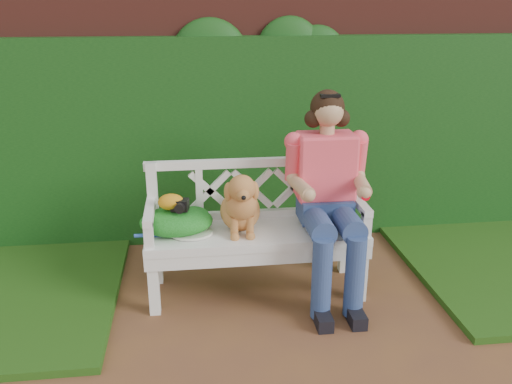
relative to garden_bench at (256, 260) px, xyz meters
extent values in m
plane|color=brown|center=(0.13, -0.71, -0.24)|extent=(60.00, 60.00, 0.00)
cube|color=maroon|center=(0.13, 1.19, 0.86)|extent=(10.00, 0.30, 2.20)
cube|color=#1B4D15|center=(0.13, 0.97, 0.61)|extent=(10.00, 0.18, 1.70)
cube|color=black|center=(-0.51, -0.01, 0.44)|extent=(0.13, 0.10, 0.07)
ellipsoid|color=#C17D13|center=(-0.57, 0.01, 0.46)|extent=(0.19, 0.15, 0.11)
camera|label=1|loc=(-0.42, -3.39, 1.73)|focal=38.00mm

